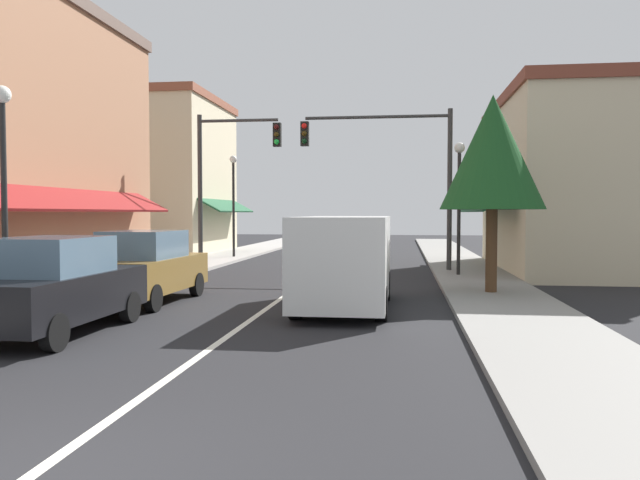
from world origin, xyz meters
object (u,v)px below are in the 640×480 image
(traffic_signal_left_corner, at_px, (226,167))
(street_lamp_left_far, at_px, (233,190))
(parked_car_second_left, at_px, (145,267))
(van_in_lane, at_px, (345,259))
(parked_car_nearest_left, at_px, (54,286))
(street_lamp_left_near, at_px, (3,163))
(tree_right_near, at_px, (493,153))
(traffic_signal_mast_arm, at_px, (398,161))
(street_lamp_right_mid, at_px, (459,186))

(traffic_signal_left_corner, xyz_separation_m, street_lamp_left_far, (-1.15, 5.26, -0.67))
(parked_car_second_left, relative_size, van_in_lane, 0.80)
(parked_car_nearest_left, xyz_separation_m, van_in_lane, (4.94, 3.74, 0.27))
(van_in_lane, height_order, street_lamp_left_far, street_lamp_left_far)
(parked_car_nearest_left, relative_size, street_lamp_left_near, 0.86)
(parked_car_second_left, distance_m, tree_right_near, 9.33)
(traffic_signal_mast_arm, xyz_separation_m, tree_right_near, (2.50, -6.30, -0.34))
(parked_car_second_left, xyz_separation_m, traffic_signal_left_corner, (-0.60, 9.11, 3.10))
(street_lamp_left_near, distance_m, street_lamp_right_mid, 13.84)
(van_in_lane, distance_m, street_lamp_left_far, 16.24)
(tree_right_near, bearing_deg, parked_car_second_left, -164.87)
(van_in_lane, bearing_deg, parked_car_second_left, 176.77)
(traffic_signal_mast_arm, xyz_separation_m, street_lamp_right_mid, (2.06, -1.74, -1.01))
(van_in_lane, relative_size, traffic_signal_mast_arm, 0.87)
(parked_car_nearest_left, xyz_separation_m, traffic_signal_mast_arm, (6.07, 12.62, 3.23))
(traffic_signal_mast_arm, distance_m, street_lamp_left_near, 13.87)
(street_lamp_left_near, bearing_deg, parked_car_nearest_left, -34.61)
(parked_car_second_left, distance_m, street_lamp_left_near, 4.05)
(traffic_signal_left_corner, bearing_deg, traffic_signal_mast_arm, -4.27)
(traffic_signal_mast_arm, bearing_deg, tree_right_near, -68.35)
(parked_car_nearest_left, xyz_separation_m, tree_right_near, (8.58, 6.32, 2.89))
(traffic_signal_mast_arm, distance_m, street_lamp_left_far, 9.74)
(parked_car_nearest_left, distance_m, van_in_lane, 6.20)
(street_lamp_right_mid, bearing_deg, traffic_signal_left_corner, 165.58)
(parked_car_second_left, bearing_deg, traffic_signal_mast_arm, 56.56)
(street_lamp_right_mid, distance_m, tree_right_near, 4.63)
(tree_right_near, bearing_deg, traffic_signal_mast_arm, 111.65)
(street_lamp_right_mid, bearing_deg, street_lamp_left_far, 142.74)
(street_lamp_right_mid, bearing_deg, parked_car_second_left, -139.78)
(parked_car_nearest_left, height_order, traffic_signal_left_corner, traffic_signal_left_corner)
(parked_car_nearest_left, relative_size, traffic_signal_left_corner, 0.68)
(parked_car_second_left, height_order, street_lamp_right_mid, street_lamp_right_mid)
(parked_car_nearest_left, distance_m, traffic_signal_mast_arm, 14.38)
(parked_car_nearest_left, height_order, van_in_lane, van_in_lane)
(street_lamp_left_near, bearing_deg, van_in_lane, 20.41)
(traffic_signal_mast_arm, height_order, traffic_signal_left_corner, traffic_signal_left_corner)
(street_lamp_right_mid, bearing_deg, van_in_lane, -114.07)
(traffic_signal_left_corner, relative_size, street_lamp_right_mid, 1.32)
(street_lamp_right_mid, relative_size, street_lamp_left_far, 0.92)
(parked_car_nearest_left, bearing_deg, street_lamp_left_near, 145.88)
(parked_car_second_left, xyz_separation_m, street_lamp_left_near, (-1.79, -2.78, 2.34))
(parked_car_second_left, distance_m, street_lamp_right_mid, 10.87)
(parked_car_second_left, xyz_separation_m, street_lamp_left_far, (-1.74, 14.38, 2.43))
(traffic_signal_left_corner, distance_m, street_lamp_right_mid, 9.05)
(van_in_lane, bearing_deg, traffic_signal_mast_arm, 82.68)
(parked_car_second_left, relative_size, traffic_signal_mast_arm, 0.69)
(traffic_signal_mast_arm, bearing_deg, van_in_lane, -97.26)
(street_lamp_right_mid, relative_size, tree_right_near, 0.86)
(traffic_signal_mast_arm, bearing_deg, parked_car_nearest_left, -115.69)
(parked_car_second_left, height_order, traffic_signal_mast_arm, traffic_signal_mast_arm)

